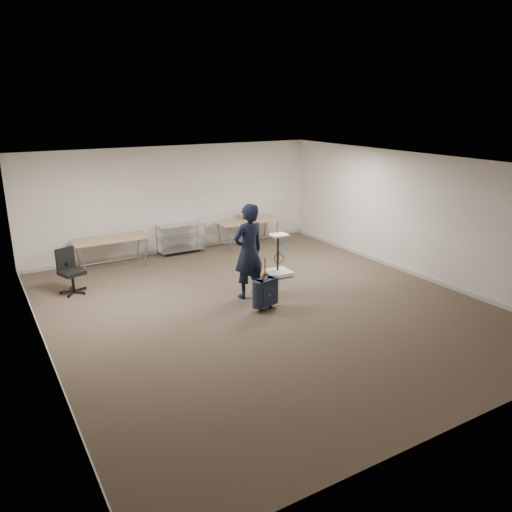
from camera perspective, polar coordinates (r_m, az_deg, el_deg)
ground at (r=9.92m, az=0.78°, el=-5.74°), size 9.00×9.00×0.00m
room_shell at (r=11.02m, az=-2.94°, el=-3.08°), size 8.00×9.00×9.00m
folding_table_left at (r=12.51m, az=-16.27°, el=1.73°), size 1.80×0.75×0.73m
folding_table_right at (r=13.87m, az=-0.93°, el=3.91°), size 1.80×0.75×0.73m
wire_shelf at (r=13.35m, az=-8.57°, el=2.14°), size 1.22×0.47×0.80m
person at (r=10.08m, az=-0.86°, el=0.55°), size 0.77×0.56×1.96m
suitcase at (r=9.62m, az=1.09°, el=-4.17°), size 0.42×0.29×1.05m
office_chair at (r=11.19m, az=-20.32°, el=-2.55°), size 0.58×0.58×0.96m
equipment_cart at (r=11.57m, az=2.63°, el=-0.99°), size 0.58×0.58×0.98m
cardboard_box at (r=13.91m, az=-0.72°, el=4.76°), size 0.45×0.40×0.28m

